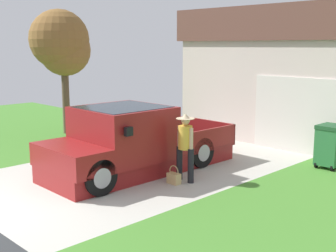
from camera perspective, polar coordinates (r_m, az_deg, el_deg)
The scene contains 5 objects.
pickup_truck at distance 11.04m, azimuth -5.12°, elevation -2.25°, with size 2.17×5.19×1.70m.
person_with_hat at distance 10.31m, azimuth 2.23°, elevation -2.18°, with size 0.51×0.43×1.62m.
handbag at distance 10.31m, azimuth 0.77°, elevation -6.70°, with size 0.31×0.18×0.44m.
front_yard_tree at distance 16.18m, azimuth -13.58°, elevation 10.22°, with size 2.09×2.12×4.42m.
wheeled_trash_bin at distance 12.28m, azimuth 20.22°, elevation -2.28°, with size 0.60×0.72×1.14m.
Camera 1 is at (8.39, -2.96, 3.17)m, focal length 47.23 mm.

